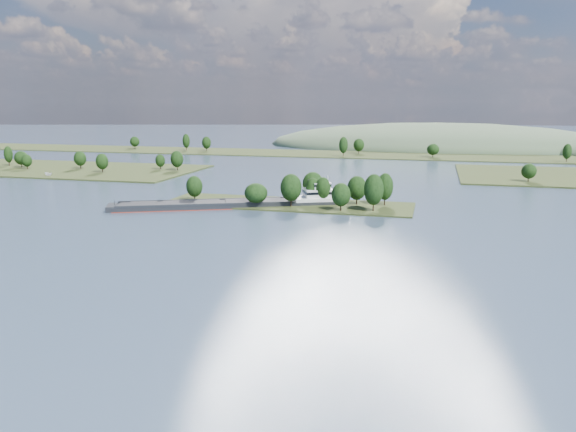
# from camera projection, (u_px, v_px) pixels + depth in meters

# --- Properties ---
(ground) EXTENTS (1800.00, 1800.00, 0.00)m
(ground) POSITION_uv_depth(u_px,v_px,m) (237.00, 240.00, 169.44)
(ground) COLOR #324557
(ground) RESTS_ON ground
(tree_island) EXTENTS (100.00, 30.00, 15.26)m
(tree_island) POSITION_uv_depth(u_px,v_px,m) (304.00, 195.00, 222.95)
(tree_island) COLOR #283316
(tree_island) RESTS_ON ground
(back_shoreline) EXTENTS (900.00, 60.00, 15.82)m
(back_shoreline) POSITION_uv_depth(u_px,v_px,m) (370.00, 154.00, 432.45)
(back_shoreline) COLOR #283316
(back_shoreline) RESTS_ON ground
(hill_west) EXTENTS (320.00, 160.00, 44.00)m
(hill_west) POSITION_uv_depth(u_px,v_px,m) (439.00, 147.00, 514.85)
(hill_west) COLOR #43583C
(hill_west) RESTS_ON ground
(cargo_barge) EXTENTS (88.07, 46.83, 12.38)m
(cargo_barge) POSITION_uv_depth(u_px,v_px,m) (244.00, 203.00, 222.57)
(cargo_barge) COLOR black
(cargo_barge) RESTS_ON ground
(motorboat) EXTENTS (7.01, 5.26, 2.55)m
(motorboat) POSITION_uv_depth(u_px,v_px,m) (49.00, 175.00, 309.75)
(motorboat) COLOR silver
(motorboat) RESTS_ON ground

